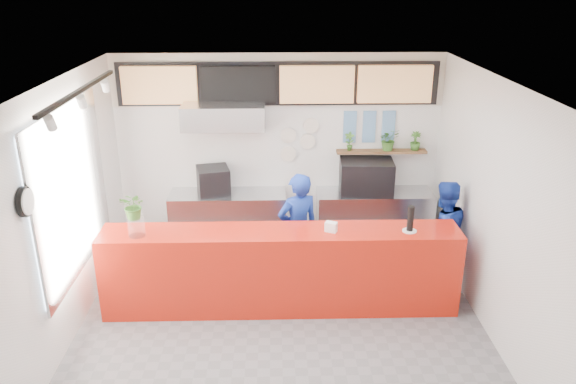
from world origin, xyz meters
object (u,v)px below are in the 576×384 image
(espresso_machine, at_px, (366,177))
(staff_center, at_px, (298,230))
(service_counter, at_px, (281,270))
(pepper_mill, at_px, (411,218))
(panini_oven, at_px, (213,181))
(staff_right, at_px, (442,234))

(espresso_machine, distance_m, staff_center, 1.63)
(service_counter, xyz_separation_m, pepper_mill, (1.60, -0.06, 0.72))
(staff_center, relative_size, pepper_mill, 5.08)
(espresso_machine, xyz_separation_m, pepper_mill, (0.25, -1.86, 0.12))
(espresso_machine, height_order, pepper_mill, pepper_mill)
(espresso_machine, xyz_separation_m, staff_center, (-1.10, -1.16, -0.35))
(service_counter, relative_size, panini_oven, 9.59)
(espresso_machine, bearing_deg, staff_right, -51.97)
(espresso_machine, distance_m, pepper_mill, 1.88)
(panini_oven, bearing_deg, pepper_mill, -48.68)
(staff_center, bearing_deg, panini_oven, -64.83)
(staff_center, xyz_separation_m, staff_right, (1.97, -0.08, -0.05))
(staff_center, height_order, staff_right, staff_center)
(espresso_machine, relative_size, pepper_mill, 2.51)
(espresso_machine, bearing_deg, service_counter, -123.65)
(service_counter, bearing_deg, staff_right, 14.23)
(staff_right, bearing_deg, panini_oven, -36.56)
(panini_oven, distance_m, staff_right, 3.47)
(espresso_machine, bearing_deg, staff_center, -130.43)
(espresso_machine, height_order, staff_right, staff_right)
(staff_center, distance_m, pepper_mill, 1.59)
(panini_oven, relative_size, espresso_machine, 0.58)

